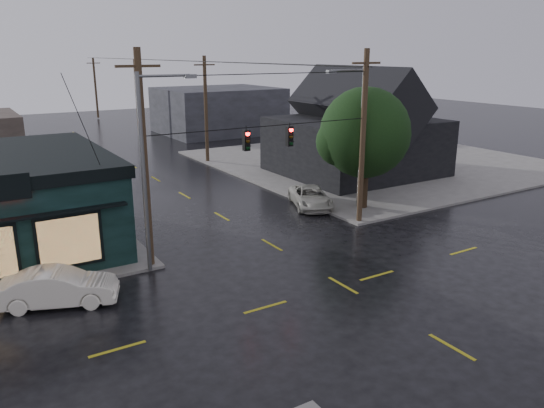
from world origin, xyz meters
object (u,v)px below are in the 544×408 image
utility_pole_nw (152,267)px  suv_silver (310,197)px  sedan_cream (58,288)px  utility_pole_ne (359,223)px  corner_tree (365,133)px

utility_pole_nw → suv_silver: size_ratio=2.11×
utility_pole_nw → sedan_cream: utility_pole_nw is taller
utility_pole_nw → utility_pole_ne: size_ratio=1.00×
utility_pole_nw → sedan_cream: bearing=-157.2°
utility_pole_nw → suv_silver: bearing=19.1°
corner_tree → utility_pole_nw: 16.04m
utility_pole_ne → suv_silver: size_ratio=2.11×
utility_pole_nw → sedan_cream: size_ratio=2.19×
utility_pole_nw → utility_pole_ne: same height
sedan_cream → corner_tree: bearing=-57.3°
corner_tree → sedan_cream: bearing=-168.3°
corner_tree → utility_pole_ne: corner_tree is taller
utility_pole_nw → utility_pole_ne: 13.00m
sedan_cream → suv_silver: (17.02, 6.23, -0.09)m
corner_tree → suv_silver: 5.49m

